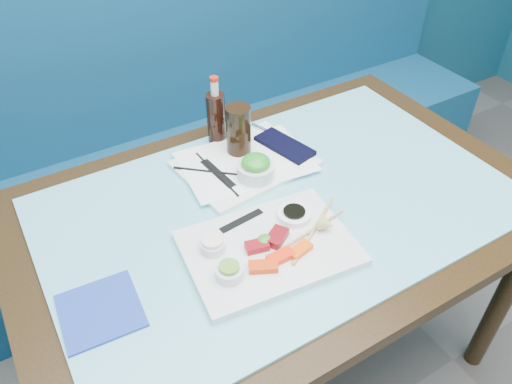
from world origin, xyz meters
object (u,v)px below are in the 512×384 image
booth_bench (170,157)px  dining_table (280,227)px  cola_bottle_body (216,119)px  cola_glass (238,130)px  blue_napkin (100,311)px  seaweed_bowl (256,171)px  serving_tray (245,163)px  sashimi_plate (269,248)px

booth_bench → dining_table: (0.00, -0.84, 0.29)m
dining_table → cola_bottle_body: 0.38m
cola_glass → blue_napkin: bearing=-147.3°
booth_bench → seaweed_bowl: size_ratio=28.75×
booth_bench → cola_glass: size_ratio=20.26×
serving_tray → blue_napkin: bearing=-157.6°
dining_table → seaweed_bowl: (-0.01, 0.12, 0.13)m
seaweed_bowl → cola_glass: 0.14m
sashimi_plate → seaweed_bowl: 0.27m
booth_bench → blue_napkin: booth_bench is taller
dining_table → blue_napkin: blue_napkin is taller
cola_bottle_body → cola_glass: bearing=-77.3°
cola_bottle_body → blue_napkin: cola_bottle_body is taller
cola_bottle_body → dining_table: bearing=-88.2°
booth_bench → sashimi_plate: (-0.12, -0.97, 0.39)m
booth_bench → cola_glass: 0.76m
serving_tray → seaweed_bowl: bearing=-104.0°
dining_table → sashimi_plate: size_ratio=3.56×
serving_tray → cola_glass: cola_glass is taller
seaweed_bowl → cola_glass: (0.02, 0.13, 0.05)m
dining_table → serving_tray: (0.00, 0.19, 0.10)m
serving_tray → seaweed_bowl: 0.08m
serving_tray → sashimi_plate: bearing=-116.9°
cola_glass → blue_napkin: 0.63m
dining_table → sashimi_plate: bearing=-132.3°
dining_table → seaweed_bowl: seaweed_bowl is taller
dining_table → cola_glass: bearing=87.4°
booth_bench → cola_bottle_body: booth_bench is taller
serving_tray → seaweed_bowl: seaweed_bowl is taller
sashimi_plate → serving_tray: sashimi_plate is taller
booth_bench → cola_bottle_body: size_ratio=18.67×
blue_napkin → booth_bench: bearing=61.0°
booth_bench → seaweed_bowl: bearing=-90.7°
seaweed_bowl → blue_napkin: size_ratio=0.63×
cola_bottle_body → seaweed_bowl: bearing=-89.5°
serving_tray → cola_glass: 0.10m
sashimi_plate → booth_bench: bearing=89.2°
dining_table → sashimi_plate: 0.20m
dining_table → blue_napkin: size_ratio=8.50×
dining_table → cola_glass: cola_glass is taller
booth_bench → cola_glass: (0.01, -0.59, 0.47)m
cola_glass → cola_bottle_body: (-0.02, 0.10, -0.01)m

